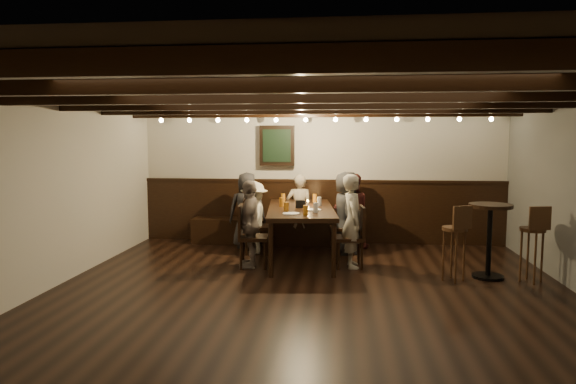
# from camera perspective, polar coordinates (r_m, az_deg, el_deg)

# --- Properties ---
(room) EXTENTS (7.00, 7.00, 7.00)m
(room) POSITION_cam_1_polar(r_m,az_deg,el_deg) (8.04, 1.34, 0.21)
(room) COLOR black
(room) RESTS_ON ground
(dining_table) EXTENTS (1.21, 2.28, 0.82)m
(dining_table) POSITION_cam_1_polar(r_m,az_deg,el_deg) (7.92, 1.41, -2.21)
(dining_table) COLOR black
(dining_table) RESTS_ON floor
(chair_left_near) EXTENTS (0.46, 0.46, 0.92)m
(chair_left_near) POSITION_cam_1_polar(r_m,az_deg,el_deg) (8.46, -3.56, -4.93)
(chair_left_near) COLOR black
(chair_left_near) RESTS_ON floor
(chair_left_far) EXTENTS (0.46, 0.46, 0.92)m
(chair_left_far) POSITION_cam_1_polar(r_m,az_deg,el_deg) (7.58, -4.00, -6.23)
(chair_left_far) COLOR black
(chair_left_far) RESTS_ON floor
(chair_right_near) EXTENTS (0.44, 0.44, 0.88)m
(chair_right_near) POSITION_cam_1_polar(r_m,az_deg,el_deg) (8.49, 6.21, -5.00)
(chair_right_near) COLOR black
(chair_right_near) RESTS_ON floor
(chair_right_far) EXTENTS (0.45, 0.45, 0.90)m
(chair_right_far) POSITION_cam_1_polar(r_m,az_deg,el_deg) (7.61, 6.93, -6.24)
(chair_right_far) COLOR black
(chair_right_far) RESTS_ON floor
(person_bench_left) EXTENTS (0.68, 0.48, 1.31)m
(person_bench_left) POSITION_cam_1_polar(r_m,az_deg,el_deg) (8.85, -4.56, -2.01)
(person_bench_left) COLOR #2B2B2D
(person_bench_left) RESTS_ON floor
(person_bench_centre) EXTENTS (0.49, 0.35, 1.26)m
(person_bench_centre) POSITION_cam_1_polar(r_m,az_deg,el_deg) (8.98, 1.26, -2.03)
(person_bench_centre) COLOR gray
(person_bench_centre) RESTS_ON floor
(person_bench_right) EXTENTS (0.67, 0.55, 1.28)m
(person_bench_right) POSITION_cam_1_polar(r_m,az_deg,el_deg) (8.89, 7.09, -2.08)
(person_bench_right) COLOR maroon
(person_bench_right) RESTS_ON floor
(person_left_near) EXTENTS (0.52, 0.81, 1.19)m
(person_left_near) POSITION_cam_1_polar(r_m,az_deg,el_deg) (8.41, -3.78, -2.85)
(person_left_near) COLOR #BDB6A0
(person_left_near) RESTS_ON floor
(person_left_far) EXTENTS (0.39, 0.78, 1.28)m
(person_left_far) POSITION_cam_1_polar(r_m,az_deg,el_deg) (7.51, -4.25, -3.54)
(person_left_far) COLOR gray
(person_left_far) RESTS_ON floor
(person_right_near) EXTENTS (0.49, 0.70, 1.34)m
(person_right_near) POSITION_cam_1_polar(r_m,az_deg,el_deg) (8.43, 6.45, -2.30)
(person_right_near) COLOR #28282B
(person_right_near) RESTS_ON floor
(person_right_far) EXTENTS (0.38, 0.53, 1.37)m
(person_right_far) POSITION_cam_1_polar(r_m,az_deg,el_deg) (7.54, 7.20, -3.21)
(person_right_far) COLOR #AEA893
(person_right_far) RESTS_ON floor
(pint_a) EXTENTS (0.07, 0.07, 0.14)m
(pint_a) POSITION_cam_1_polar(r_m,az_deg,el_deg) (8.60, -0.56, -0.64)
(pint_a) COLOR #BF7219
(pint_a) RESTS_ON dining_table
(pint_b) EXTENTS (0.07, 0.07, 0.14)m
(pint_b) POSITION_cam_1_polar(r_m,az_deg,el_deg) (8.56, 2.99, -0.68)
(pint_b) COLOR #BF7219
(pint_b) RESTS_ON dining_table
(pint_c) EXTENTS (0.07, 0.07, 0.14)m
(pint_c) POSITION_cam_1_polar(r_m,az_deg,el_deg) (8.00, -0.75, -1.14)
(pint_c) COLOR #BF7219
(pint_c) RESTS_ON dining_table
(pint_d) EXTENTS (0.07, 0.07, 0.14)m
(pint_d) POSITION_cam_1_polar(r_m,az_deg,el_deg) (8.11, 3.50, -1.05)
(pint_d) COLOR silver
(pint_d) RESTS_ON dining_table
(pint_e) EXTENTS (0.07, 0.07, 0.14)m
(pint_e) POSITION_cam_1_polar(r_m,az_deg,el_deg) (7.45, -0.20, -1.66)
(pint_e) COLOR #BF7219
(pint_e) RESTS_ON dining_table
(pint_f) EXTENTS (0.07, 0.07, 0.14)m
(pint_f) POSITION_cam_1_polar(r_m,az_deg,el_deg) (7.37, 3.07, -1.76)
(pint_f) COLOR silver
(pint_f) RESTS_ON dining_table
(pint_g) EXTENTS (0.07, 0.07, 0.14)m
(pint_g) POSITION_cam_1_polar(r_m,az_deg,el_deg) (7.11, 1.97, -2.04)
(pint_g) COLOR #BF7219
(pint_g) RESTS_ON dining_table
(plate_near) EXTENTS (0.24, 0.24, 0.01)m
(plate_near) POSITION_cam_1_polar(r_m,az_deg,el_deg) (7.22, 0.35, -2.42)
(plate_near) COLOR white
(plate_near) RESTS_ON dining_table
(plate_far) EXTENTS (0.24, 0.24, 0.01)m
(plate_far) POSITION_cam_1_polar(r_m,az_deg,el_deg) (7.62, 2.82, -1.97)
(plate_far) COLOR white
(plate_far) RESTS_ON dining_table
(condiment_caddy) EXTENTS (0.15, 0.10, 0.12)m
(condiment_caddy) POSITION_cam_1_polar(r_m,az_deg,el_deg) (7.85, 1.42, -1.34)
(condiment_caddy) COLOR black
(condiment_caddy) RESTS_ON dining_table
(candle) EXTENTS (0.05, 0.05, 0.05)m
(candle) POSITION_cam_1_polar(r_m,az_deg,el_deg) (8.21, 2.20, -1.27)
(candle) COLOR beige
(candle) RESTS_ON dining_table
(high_top_table) EXTENTS (0.57, 0.57, 1.01)m
(high_top_table) POSITION_cam_1_polar(r_m,az_deg,el_deg) (7.41, 21.50, -3.91)
(high_top_table) COLOR black
(high_top_table) RESTS_ON floor
(bar_stool_left) EXTENTS (0.36, 0.37, 1.02)m
(bar_stool_left) POSITION_cam_1_polar(r_m,az_deg,el_deg) (7.15, 17.97, -6.44)
(bar_stool_left) COLOR #3B2513
(bar_stool_left) RESTS_ON floor
(bar_stool_right) EXTENTS (0.33, 0.35, 1.02)m
(bar_stool_right) POSITION_cam_1_polar(r_m,az_deg,el_deg) (7.47, 25.46, -6.21)
(bar_stool_right) COLOR #3B2513
(bar_stool_right) RESTS_ON floor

